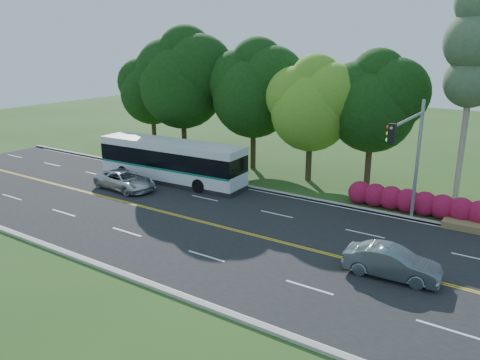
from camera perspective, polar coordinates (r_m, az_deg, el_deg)
The scene contains 12 objects.
ground at distance 25.49m, azimuth 1.60°, elevation -6.73°, with size 120.00×120.00×0.00m, color #264918.
road at distance 25.49m, azimuth 1.60°, elevation -6.71°, with size 60.00×14.00×0.02m, color black.
curb_north at distance 31.38m, azimuth 8.53°, elevation -2.26°, with size 60.00×0.30×0.15m, color #A8A498.
curb_south at distance 20.36m, azimuth -9.41°, elevation -13.04°, with size 60.00×0.30×0.15m, color #A8A498.
grass_verge at distance 32.99m, azimuth 9.90°, elevation -1.44°, with size 60.00×4.00×0.10m, color #264918.
lane_markings at distance 25.53m, azimuth 1.42°, elevation -6.64°, with size 57.60×13.82×0.00m.
tree_row at distance 36.68m, azimuth 4.95°, elevation 11.18°, with size 44.70×9.10×13.84m.
bougainvillea_hedge at distance 30.03m, azimuth 21.92°, elevation -2.87°, with size 9.50×2.25×1.50m.
traffic_signal at distance 26.55m, azimuth 20.10°, elevation 3.79°, with size 0.42×6.10×7.00m.
transit_bus at distance 35.01m, azimuth -8.40°, elevation 2.21°, with size 11.87×3.12×3.08m.
sedan at distance 21.94m, azimuth 18.01°, elevation -9.55°, with size 1.45×4.15×1.37m, color slate.
suv at distance 34.02m, azimuth -13.87°, elevation -0.01°, with size 2.22×4.80×1.34m, color silver.
Camera 1 is at (12.36, -19.94, 9.98)m, focal length 35.00 mm.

